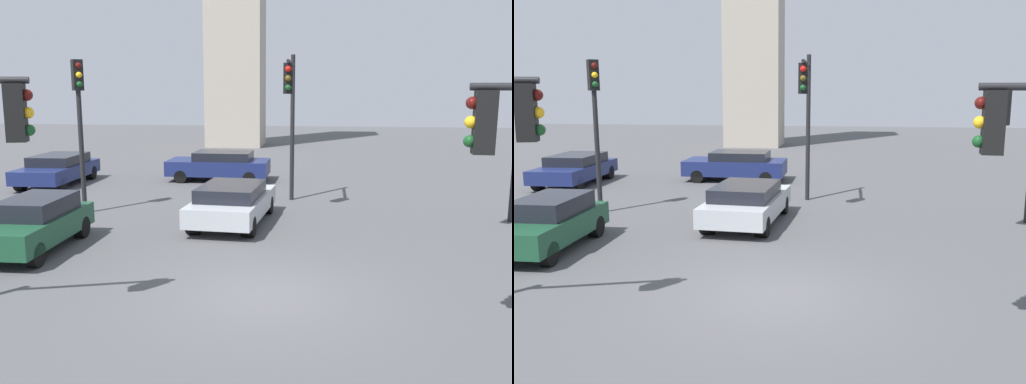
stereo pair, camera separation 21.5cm
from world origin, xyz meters
The scene contains 8 objects.
ground_plane centered at (0.00, 0.00, 0.00)m, with size 105.46×105.46×0.00m, color #4C4C4F.
traffic_light_0 centered at (-6.93, 6.90, 3.58)m, with size 0.45×0.48×5.14m.
traffic_light_1 centered at (-0.06, 8.95, 3.76)m, with size 0.32×2.73×5.43m.
traffic_light_3 centered at (6.35, 6.36, 3.19)m, with size 1.76×2.20×4.61m.
car_2 centered at (-1.67, 6.03, 0.69)m, with size 2.30×4.67×1.28m.
car_3 centered at (-3.63, 14.25, 0.72)m, with size 4.62×2.14×1.35m.
car_4 centered at (-10.56, 12.29, 0.71)m, with size 2.19×4.84×1.32m.
car_5 centered at (-6.33, 2.55, 0.73)m, with size 1.68×4.03×1.39m.
Camera 2 is at (1.37, -10.80, 4.20)m, focal length 38.98 mm.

